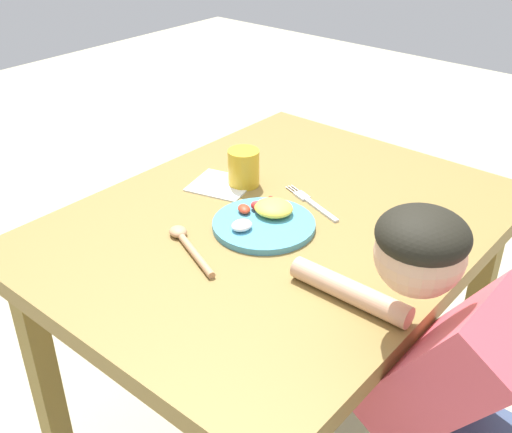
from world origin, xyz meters
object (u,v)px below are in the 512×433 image
object	(u,v)px
spoon	(188,244)
drinking_cup	(244,168)
plate	(264,220)
fork	(312,203)

from	to	relation	value
spoon	drinking_cup	size ratio (longest dim) A/B	2.13
spoon	drinking_cup	distance (m)	0.32
plate	fork	world-z (taller)	plate
plate	fork	bearing A→B (deg)	-9.76
drinking_cup	fork	bearing A→B (deg)	-81.90
plate	fork	size ratio (longest dim) A/B	1.18
spoon	drinking_cup	bearing A→B (deg)	-48.60
plate	fork	distance (m)	0.15
fork	spoon	bearing A→B (deg)	94.08
plate	spoon	distance (m)	0.19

